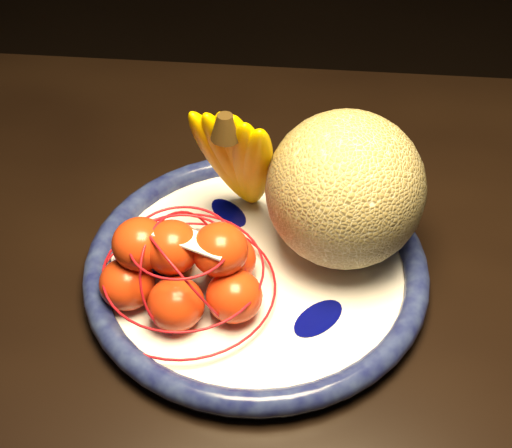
{
  "coord_description": "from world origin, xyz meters",
  "views": [
    {
      "loc": [
        0.19,
        -0.5,
        1.31
      ],
      "look_at": [
        0.2,
        0.04,
        0.8
      ],
      "focal_mm": 50.0,
      "sensor_mm": 36.0,
      "label": 1
    }
  ],
  "objects_px": {
    "fruit_bowl": "(256,267)",
    "cantaloupe": "(345,190)",
    "dining_table": "(158,315)",
    "mandarin_bag": "(184,268)",
    "banana_bunch": "(240,157)"
  },
  "relations": [
    {
      "from": "fruit_bowl",
      "to": "cantaloupe",
      "type": "relative_size",
      "value": 2.23
    },
    {
      "from": "fruit_bowl",
      "to": "mandarin_bag",
      "type": "relative_size",
      "value": 1.56
    },
    {
      "from": "banana_bunch",
      "to": "mandarin_bag",
      "type": "height_order",
      "value": "banana_bunch"
    },
    {
      "from": "banana_bunch",
      "to": "mandarin_bag",
      "type": "bearing_deg",
      "value": -92.45
    },
    {
      "from": "dining_table",
      "to": "mandarin_bag",
      "type": "distance_m",
      "value": 0.14
    },
    {
      "from": "fruit_bowl",
      "to": "cantaloupe",
      "type": "height_order",
      "value": "cantaloupe"
    },
    {
      "from": "cantaloupe",
      "to": "mandarin_bag",
      "type": "distance_m",
      "value": 0.18
    },
    {
      "from": "fruit_bowl",
      "to": "mandarin_bag",
      "type": "distance_m",
      "value": 0.09
    },
    {
      "from": "dining_table",
      "to": "fruit_bowl",
      "type": "xyz_separation_m",
      "value": [
        0.12,
        -0.01,
        0.09
      ]
    },
    {
      "from": "fruit_bowl",
      "to": "banana_bunch",
      "type": "height_order",
      "value": "banana_bunch"
    },
    {
      "from": "dining_table",
      "to": "banana_bunch",
      "type": "relative_size",
      "value": 8.6
    },
    {
      "from": "fruit_bowl",
      "to": "mandarin_bag",
      "type": "bearing_deg",
      "value": -154.2
    },
    {
      "from": "cantaloupe",
      "to": "mandarin_bag",
      "type": "bearing_deg",
      "value": -158.13
    },
    {
      "from": "cantaloupe",
      "to": "fruit_bowl",
      "type": "bearing_deg",
      "value": -161.41
    },
    {
      "from": "cantaloupe",
      "to": "dining_table",
      "type": "bearing_deg",
      "value": -174.45
    }
  ]
}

